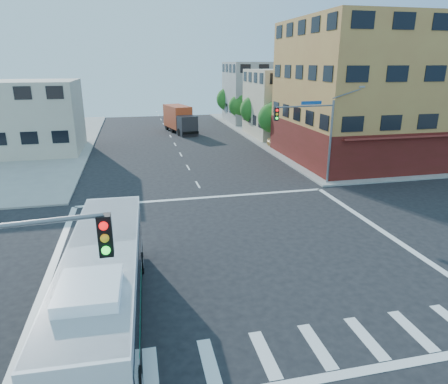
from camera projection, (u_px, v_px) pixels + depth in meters
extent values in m
plane|color=black|center=(236.00, 252.00, 21.78)|extent=(120.00, 120.00, 0.00)
cube|color=gray|center=(399.00, 129.00, 61.59)|extent=(50.00, 50.00, 0.15)
cube|color=#B98942|center=(380.00, 92.00, 40.99)|extent=(18.00, 15.00, 14.00)
cube|color=maroon|center=(374.00, 140.00, 42.54)|extent=(18.09, 15.08, 4.00)
cube|color=maroon|center=(422.00, 137.00, 35.46)|extent=(16.00, 1.60, 0.51)
cube|color=beige|center=(294.00, 103.00, 55.51)|extent=(12.00, 10.00, 9.00)
cube|color=#9F9E9A|center=(262.00, 92.00, 68.34)|extent=(12.00, 10.00, 10.00)
cube|color=beige|center=(23.00, 117.00, 44.79)|extent=(12.00, 10.00, 8.00)
cylinder|color=slate|center=(330.00, 143.00, 32.99)|extent=(0.18, 0.18, 7.00)
cylinder|color=slate|center=(306.00, 106.00, 31.28)|extent=(5.01, 0.62, 0.12)
cube|color=black|center=(276.00, 114.00, 30.67)|extent=(0.32, 0.30, 1.00)
sphere|color=#FF0C0C|center=(277.00, 110.00, 30.42)|extent=(0.20, 0.20, 0.20)
sphere|color=yellow|center=(277.00, 114.00, 30.52)|extent=(0.20, 0.20, 0.20)
sphere|color=#19FF33|center=(277.00, 118.00, 30.61)|extent=(0.20, 0.20, 0.20)
cube|color=#14478E|center=(311.00, 103.00, 31.35)|extent=(1.80, 0.22, 0.28)
cube|color=gray|center=(361.00, 87.00, 32.36)|extent=(0.50, 0.22, 0.14)
cube|color=black|center=(105.00, 235.00, 9.12)|extent=(0.32, 0.30, 1.00)
sphere|color=#FF0C0C|center=(103.00, 226.00, 8.87)|extent=(0.20, 0.20, 0.20)
sphere|color=yellow|center=(105.00, 238.00, 8.97)|extent=(0.20, 0.20, 0.20)
sphere|color=#19FF33|center=(106.00, 250.00, 9.06)|extent=(0.20, 0.20, 0.20)
cylinder|color=#332112|center=(272.00, 137.00, 49.94)|extent=(0.28, 0.28, 1.92)
sphere|color=#195A1A|center=(272.00, 118.00, 49.20)|extent=(3.60, 3.60, 3.60)
sphere|color=#195A1A|center=(276.00, 111.00, 48.73)|extent=(2.52, 2.52, 2.52)
cylinder|color=#332112|center=(253.00, 127.00, 57.35)|extent=(0.28, 0.28, 1.99)
sphere|color=#195A1A|center=(253.00, 110.00, 56.57)|extent=(3.80, 3.80, 3.80)
sphere|color=#195A1A|center=(257.00, 103.00, 56.09)|extent=(2.66, 2.66, 2.66)
cylinder|color=#332112|center=(239.00, 120.00, 64.79)|extent=(0.28, 0.28, 1.89)
sphere|color=#195A1A|center=(239.00, 106.00, 64.07)|extent=(3.40, 3.40, 3.40)
sphere|color=#195A1A|center=(242.00, 101.00, 63.62)|extent=(2.38, 2.38, 2.38)
cylinder|color=#332112|center=(228.00, 114.00, 72.18)|extent=(0.28, 0.28, 2.03)
sphere|color=#195A1A|center=(228.00, 99.00, 71.38)|extent=(4.00, 4.00, 4.00)
sphere|color=#195A1A|center=(230.00, 94.00, 70.87)|extent=(2.80, 2.80, 2.80)
cube|color=black|center=(107.00, 312.00, 15.60)|extent=(3.08, 12.34, 0.46)
cube|color=white|center=(104.00, 284.00, 15.22)|extent=(3.06, 12.32, 2.90)
cube|color=black|center=(104.00, 280.00, 15.16)|extent=(3.10, 11.95, 1.27)
cube|color=black|center=(115.00, 223.00, 20.85)|extent=(2.39, 0.15, 1.38)
cube|color=#E5590C|center=(114.00, 204.00, 20.56)|extent=(1.95, 0.13, 0.29)
cube|color=white|center=(101.00, 251.00, 14.79)|extent=(3.00, 12.07, 0.12)
cube|color=white|center=(89.00, 289.00, 11.85)|extent=(1.90, 2.31, 0.37)
cube|color=#086743|center=(68.00, 312.00, 14.74)|extent=(0.23, 5.60, 0.29)
cube|color=#086743|center=(140.00, 305.00, 15.20)|extent=(0.23, 5.60, 0.29)
cylinder|color=black|center=(88.00, 268.00, 19.05)|extent=(0.35, 1.07, 1.06)
cylinder|color=#99999E|center=(85.00, 268.00, 19.03)|extent=(0.06, 0.53, 0.53)
cylinder|color=black|center=(140.00, 263.00, 19.48)|extent=(0.35, 1.07, 1.06)
cylinder|color=#99999E|center=(143.00, 263.00, 19.51)|extent=(0.06, 0.53, 0.53)
cylinder|color=black|center=(137.00, 384.00, 12.17)|extent=(0.35, 1.07, 1.06)
cylinder|color=#99999E|center=(142.00, 383.00, 12.19)|extent=(0.06, 0.53, 0.53)
cube|color=#29282D|center=(187.00, 126.00, 56.22)|extent=(2.90, 2.82, 2.76)
cube|color=black|center=(190.00, 124.00, 55.22)|extent=(2.19, 0.58, 1.06)
cube|color=#C74321|center=(177.00, 116.00, 59.42)|extent=(3.80, 6.36, 3.19)
cube|color=black|center=(181.00, 129.00, 58.84)|extent=(4.16, 8.80, 0.32)
cylinder|color=black|center=(179.00, 132.00, 56.21)|extent=(0.52, 1.10, 1.06)
cylinder|color=black|center=(194.00, 131.00, 57.12)|extent=(0.52, 1.10, 1.06)
cylinder|color=black|center=(172.00, 129.00, 58.85)|extent=(0.52, 1.10, 1.06)
cylinder|color=black|center=(187.00, 128.00, 59.76)|extent=(0.52, 1.10, 1.06)
cylinder|color=black|center=(167.00, 127.00, 61.13)|extent=(0.52, 1.10, 1.06)
cylinder|color=black|center=(181.00, 126.00, 62.04)|extent=(0.52, 1.10, 1.06)
imported|color=#E3B163|center=(279.00, 143.00, 47.93)|extent=(2.28, 4.15, 1.34)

